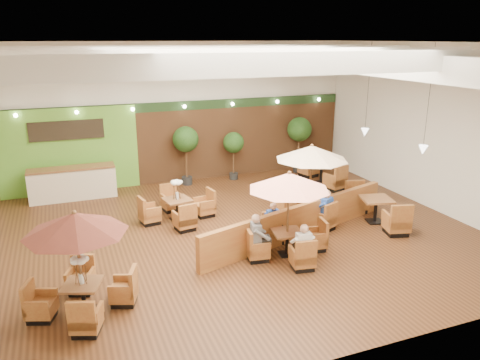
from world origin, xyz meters
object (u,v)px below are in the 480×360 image
topiary_0 (186,142)px  diner_4 (325,206)px  topiary_2 (299,132)px  table_5 (321,174)px  diner_2 (258,233)px  service_counter (73,183)px  booth_divider (300,221)px  table_4 (375,211)px  table_1 (288,198)px  diner_3 (325,206)px  table_0 (77,243)px  diner_0 (303,242)px  diner_1 (274,218)px  table_3 (178,208)px  table_2 (309,166)px  topiary_1 (234,144)px

topiary_0 → diner_4: topiary_0 is taller
topiary_2 → diner_4: (-2.30, -5.98, -1.03)m
table_5 → diner_2: diner_2 is taller
service_counter → topiary_2: (9.28, 0.20, 1.20)m
booth_divider → table_4: 2.78m
table_5 → topiary_2: bearing=78.4°
table_1 → table_4: (3.66, 1.08, -1.24)m
diner_2 → diner_3: 2.92m
table_0 → topiary_2: 12.35m
topiary_2 → table_0: bearing=-139.6°
diner_0 → diner_1: diner_0 is taller
table_3 → table_4: 6.29m
table_1 → table_3: bearing=129.9°
table_2 → table_4: table_2 is taller
table_4 → diner_3: 1.88m
table_2 → table_5: table_2 is taller
table_4 → diner_3: (-1.84, 0.06, 0.38)m
table_1 → topiary_0: bearing=105.8°
topiary_0 → diner_0: (0.86, -7.98, -1.00)m
topiary_1 → diner_0: topiary_1 is taller
diner_2 → diner_4: size_ratio=1.06×
table_0 → topiary_2: size_ratio=1.00×
table_4 → diner_1: bearing=-161.3°
table_1 → topiary_2: topiary_2 is taller
booth_divider → diner_3: size_ratio=8.73×
booth_divider → table_3: bearing=121.2°
topiary_2 → table_4: bearing=-94.4°
table_0 → table_4: size_ratio=0.84×
diner_2 → table_2: bearing=138.5°
booth_divider → topiary_0: topiary_0 is taller
booth_divider → table_0: 6.51m
booth_divider → diner_2: diner_2 is taller
table_5 → diner_3: diner_3 is taller
service_counter → diner_4: bearing=-39.6°
table_1 → table_2: bearing=58.2°
booth_divider → topiary_0: bearing=87.9°
service_counter → table_3: table_3 is taller
service_counter → topiary_1: (6.28, 0.20, 0.89)m
diner_2 → table_0: bearing=-68.4°
table_2 → diner_3: (0.06, -0.91, -1.03)m
table_5 → diner_0: (-4.22, -6.19, 0.35)m
service_counter → topiary_2: topiary_2 is taller
diner_1 → diner_3: (1.83, 0.29, 0.04)m
table_4 → topiary_0: bearing=142.1°
table_2 → diner_4: (0.06, -0.91, -1.05)m
table_0 → diner_1: (5.28, 1.73, -0.85)m
table_5 → table_3: bearing=-178.7°
table_2 → topiary_0: table_2 is taller
service_counter → table_1: size_ratio=1.27×
topiary_0 → diner_4: size_ratio=2.99×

